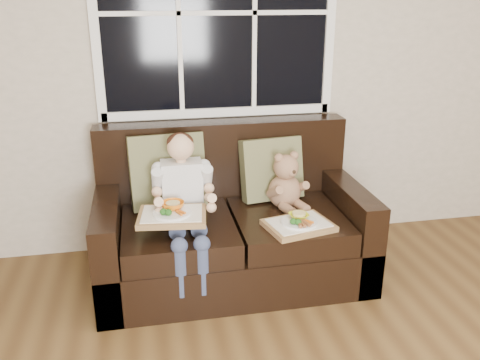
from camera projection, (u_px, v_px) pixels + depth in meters
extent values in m
cube|color=beige|center=(292.00, 58.00, 3.52)|extent=(4.50, 0.02, 2.70)
cube|color=black|center=(217.00, 13.00, 3.31)|extent=(1.50, 0.02, 1.25)
cube|color=white|center=(219.00, 112.00, 3.52)|extent=(1.58, 0.04, 0.06)
cube|color=white|center=(93.00, 14.00, 3.15)|extent=(0.06, 0.04, 1.37)
cube|color=white|center=(331.00, 12.00, 3.44)|extent=(0.06, 0.04, 1.37)
cube|color=white|center=(217.00, 13.00, 3.30)|extent=(1.50, 0.03, 0.03)
cube|color=black|center=(233.00, 255.00, 3.34)|extent=(1.70, 0.90, 0.30)
cube|color=black|center=(110.00, 246.00, 3.15)|extent=(0.15, 0.90, 0.60)
cube|color=black|center=(345.00, 225.00, 3.43)|extent=(0.15, 0.90, 0.60)
cube|color=black|center=(222.00, 168.00, 3.52)|extent=(1.70, 0.18, 0.66)
cube|color=black|center=(179.00, 235.00, 3.12)|extent=(0.68, 0.72, 0.15)
cube|color=black|center=(288.00, 225.00, 3.25)|extent=(0.68, 0.72, 0.15)
cube|color=olive|center=(167.00, 171.00, 3.28)|extent=(0.50, 0.26, 0.49)
cube|color=olive|center=(272.00, 169.00, 3.42)|extent=(0.44, 0.25, 0.43)
cube|color=silver|center=(182.00, 188.00, 3.16)|extent=(0.25, 0.15, 0.35)
sphere|color=#E9B78E|center=(181.00, 147.00, 3.06)|extent=(0.16, 0.16, 0.16)
ellipsoid|color=#331A10|center=(180.00, 142.00, 3.06)|extent=(0.16, 0.16, 0.12)
cylinder|color=#353F5D|center=(175.00, 222.00, 3.02)|extent=(0.10, 0.31, 0.10)
cylinder|color=#353F5D|center=(196.00, 220.00, 3.04)|extent=(0.10, 0.31, 0.10)
cylinder|color=#353F5D|center=(180.00, 272.00, 2.84)|extent=(0.08, 0.08, 0.29)
cylinder|color=#353F5D|center=(203.00, 270.00, 2.86)|extent=(0.08, 0.08, 0.29)
cylinder|color=#E9B78E|center=(159.00, 190.00, 3.01)|extent=(0.07, 0.30, 0.24)
cylinder|color=#E9B78E|center=(208.00, 187.00, 3.07)|extent=(0.07, 0.30, 0.24)
ellipsoid|color=#A27756|center=(285.00, 191.00, 3.33)|extent=(0.26, 0.24, 0.23)
sphere|color=#A27756|center=(286.00, 167.00, 3.26)|extent=(0.20, 0.20, 0.16)
sphere|color=#A27756|center=(277.00, 157.00, 3.23)|extent=(0.06, 0.06, 0.06)
sphere|color=#A27756|center=(295.00, 156.00, 3.25)|extent=(0.06, 0.06, 0.06)
sphere|color=#A27756|center=(289.00, 173.00, 3.21)|extent=(0.06, 0.06, 0.06)
sphere|color=black|center=(290.00, 172.00, 3.18)|extent=(0.03, 0.03, 0.03)
cylinder|color=#A27756|center=(282.00, 209.00, 3.23)|extent=(0.09, 0.14, 0.06)
cylinder|color=#A27756|center=(297.00, 208.00, 3.25)|extent=(0.09, 0.14, 0.06)
cube|color=#A37249|center=(172.00, 216.00, 2.93)|extent=(0.42, 0.34, 0.03)
cube|color=white|center=(172.00, 213.00, 2.92)|extent=(0.37, 0.29, 0.01)
cylinder|color=white|center=(172.00, 213.00, 2.91)|extent=(0.22, 0.22, 0.01)
imported|color=orange|center=(173.00, 205.00, 2.94)|extent=(0.15, 0.15, 0.04)
cylinder|color=#EADF7F|center=(173.00, 205.00, 2.94)|extent=(0.08, 0.08, 0.02)
ellipsoid|color=#2B641F|center=(163.00, 212.00, 2.86)|extent=(0.04, 0.04, 0.04)
ellipsoid|color=#2B641F|center=(168.00, 212.00, 2.85)|extent=(0.04, 0.04, 0.04)
cylinder|color=#D06217|center=(180.00, 213.00, 2.87)|extent=(0.04, 0.06, 0.01)
cube|color=#A37249|center=(299.00, 226.00, 3.03)|extent=(0.43, 0.37, 0.03)
cube|color=white|center=(299.00, 223.00, 3.03)|extent=(0.38, 0.31, 0.01)
cylinder|color=white|center=(299.00, 222.00, 3.02)|extent=(0.22, 0.22, 0.01)
imported|color=yellow|center=(299.00, 216.00, 3.05)|extent=(0.14, 0.14, 0.03)
cylinder|color=#EADF7F|center=(299.00, 215.00, 3.05)|extent=(0.08, 0.08, 0.02)
ellipsoid|color=#2B641F|center=(293.00, 221.00, 2.97)|extent=(0.04, 0.04, 0.04)
ellipsoid|color=#2B641F|center=(298.00, 222.00, 2.96)|extent=(0.04, 0.04, 0.04)
cylinder|color=#D06217|center=(308.00, 222.00, 2.98)|extent=(0.04, 0.06, 0.01)
cylinder|color=#995132|center=(302.00, 224.00, 2.96)|extent=(0.03, 0.08, 0.02)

